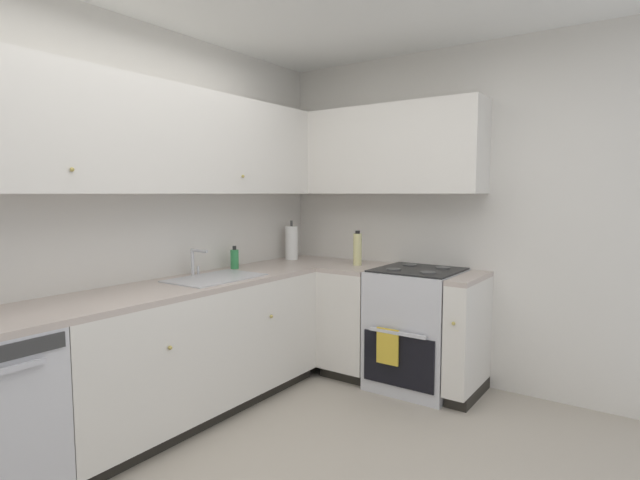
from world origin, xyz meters
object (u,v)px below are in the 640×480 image
at_px(oven_range, 417,328).
at_px(paper_towel_roll, 292,243).
at_px(oil_bottle, 357,249).
at_px(soap_bottle, 235,259).

relative_size(oven_range, paper_towel_roll, 2.97).
relative_size(paper_towel_roll, oil_bottle, 1.25).
xyz_separation_m(oven_range, soap_bottle, (-0.72, 1.20, 0.52)).
relative_size(oven_range, soap_bottle, 5.92).
height_order(oven_range, paper_towel_roll, paper_towel_roll).
bearing_deg(oil_bottle, oven_range, -87.98).
bearing_deg(soap_bottle, oven_range, -58.97).
bearing_deg(paper_towel_roll, soap_bottle, 178.33).
height_order(oven_range, soap_bottle, soap_bottle).
xyz_separation_m(soap_bottle, oil_bottle, (0.71, -0.68, 0.06)).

